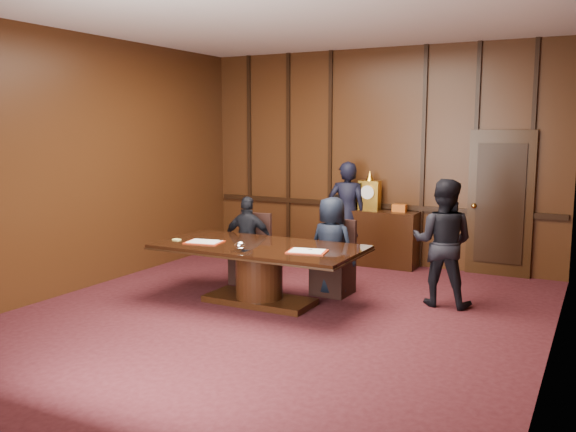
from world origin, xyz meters
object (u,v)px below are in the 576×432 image
at_px(sideboard, 369,235).
at_px(witness_right, 443,243).
at_px(signatory_left, 248,240).
at_px(signatory_right, 332,246).
at_px(witness_left, 347,213).
at_px(conference_table, 259,264).

bearing_deg(sideboard, witness_right, -47.33).
height_order(sideboard, signatory_left, sideboard).
height_order(signatory_right, witness_left, witness_left).
bearing_deg(signatory_right, sideboard, -77.39).
bearing_deg(conference_table, witness_right, 26.33).
bearing_deg(witness_right, conference_table, 24.41).
xyz_separation_m(sideboard, witness_left, (-0.32, -0.16, 0.36)).
bearing_deg(signatory_right, witness_left, -67.12).
bearing_deg(sideboard, witness_left, -153.72).
relative_size(sideboard, signatory_right, 1.21).
height_order(signatory_left, signatory_right, signatory_right).
distance_m(sideboard, witness_right, 2.41).
xyz_separation_m(witness_left, witness_right, (1.94, -1.60, -0.04)).
height_order(signatory_left, witness_left, witness_left).
relative_size(signatory_right, witness_right, 0.83).
height_order(signatory_right, witness_right, witness_right).
bearing_deg(signatory_left, witness_left, -126.72).
relative_size(witness_left, witness_right, 1.05).
bearing_deg(sideboard, signatory_right, -84.23).
bearing_deg(conference_table, sideboard, 80.82).
xyz_separation_m(conference_table, witness_left, (0.13, 2.62, 0.34)).
height_order(sideboard, witness_left, witness_left).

